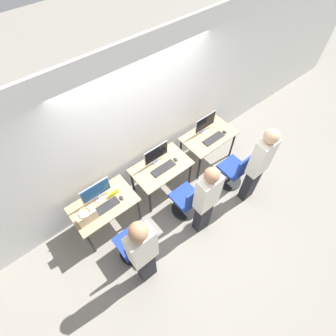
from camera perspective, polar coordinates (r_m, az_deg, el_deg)
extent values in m
plane|color=gray|center=(5.01, 0.92, -6.74)|extent=(20.00, 20.00, 0.00)
cube|color=silver|center=(4.27, -5.45, 9.64)|extent=(12.00, 0.05, 2.80)
cube|color=tan|center=(4.28, -13.93, -7.66)|extent=(1.03, 0.63, 0.02)
cylinder|color=black|center=(4.45, -16.45, -15.45)|extent=(0.04, 0.04, 0.68)
cylinder|color=black|center=(4.54, -6.32, -9.00)|extent=(0.04, 0.04, 0.68)
cylinder|color=black|center=(4.70, -19.61, -10.44)|extent=(0.04, 0.04, 0.68)
cylinder|color=black|center=(4.79, -10.02, -4.52)|extent=(0.04, 0.04, 0.68)
cylinder|color=#B2B2B7|center=(4.33, -14.81, -6.40)|extent=(0.15, 0.15, 0.01)
cylinder|color=#B2B2B7|center=(4.29, -14.95, -6.07)|extent=(0.04, 0.04, 0.09)
cube|color=#B2B2B7|center=(4.14, -15.51, -4.74)|extent=(0.48, 0.01, 0.31)
cube|color=navy|center=(4.14, -15.45, -4.82)|extent=(0.46, 0.01, 0.28)
cube|color=#262628|center=(4.23, -13.44, -8.27)|extent=(0.45, 0.15, 0.02)
ellipsoid|color=#333333|center=(4.25, -10.09, -6.39)|extent=(0.06, 0.09, 0.03)
cylinder|color=black|center=(4.61, -7.40, -17.54)|extent=(0.48, 0.48, 0.03)
cylinder|color=black|center=(4.42, -7.70, -16.65)|extent=(0.04, 0.04, 0.39)
cube|color=navy|center=(4.21, -8.03, -15.63)|extent=(0.44, 0.44, 0.05)
cube|color=navy|center=(3.91, -6.72, -16.56)|extent=(0.40, 0.04, 0.44)
cube|color=#232328|center=(4.11, -4.79, -20.37)|extent=(0.25, 0.16, 0.83)
cube|color=silver|center=(3.38, -5.71, -16.75)|extent=(0.36, 0.20, 0.72)
sphere|color=#9E7051|center=(2.94, -6.48, -13.62)|extent=(0.23, 0.23, 0.23)
cube|color=tan|center=(4.56, -1.51, 0.28)|extent=(1.03, 0.63, 0.02)
cylinder|color=black|center=(4.60, -3.92, -7.39)|extent=(0.04, 0.04, 0.68)
cylinder|color=black|center=(4.91, 4.77, -1.37)|extent=(0.04, 0.04, 0.68)
cylinder|color=black|center=(4.84, -7.72, -3.06)|extent=(0.04, 0.04, 0.68)
cylinder|color=black|center=(5.15, 0.79, 2.40)|extent=(0.04, 0.04, 0.68)
cylinder|color=#B2B2B7|center=(4.60, -2.46, 1.36)|extent=(0.15, 0.15, 0.01)
cylinder|color=#B2B2B7|center=(4.57, -2.48, 1.73)|extent=(0.04, 0.04, 0.09)
cube|color=#B2B2B7|center=(4.43, -2.60, 3.23)|extent=(0.48, 0.01, 0.31)
cube|color=black|center=(4.42, -2.53, 3.17)|extent=(0.46, 0.01, 0.28)
cube|color=#262628|center=(4.51, -1.00, -0.06)|extent=(0.45, 0.15, 0.02)
ellipsoid|color=#333333|center=(4.62, 1.69, 1.88)|extent=(0.06, 0.09, 0.03)
cylinder|color=black|center=(4.90, 3.62, -8.80)|extent=(0.48, 0.48, 0.03)
cylinder|color=black|center=(4.72, 3.76, -7.61)|extent=(0.04, 0.04, 0.39)
cube|color=navy|center=(4.52, 3.90, -6.26)|extent=(0.44, 0.44, 0.05)
cube|color=navy|center=(4.25, 5.90, -6.41)|extent=(0.40, 0.04, 0.44)
cube|color=#232328|center=(4.45, 7.50, -10.23)|extent=(0.25, 0.16, 0.78)
cube|color=silver|center=(3.81, 8.65, -5.39)|extent=(0.36, 0.20, 0.68)
sphere|color=#9E7051|center=(3.44, 9.56, -1.54)|extent=(0.22, 0.22, 0.22)
cube|color=tan|center=(5.09, 8.90, 6.94)|extent=(1.03, 0.63, 0.02)
cylinder|color=black|center=(5.02, 6.76, 0.03)|extent=(0.04, 0.04, 0.68)
cylinder|color=black|center=(5.51, 13.81, 4.96)|extent=(0.04, 0.04, 0.68)
cylinder|color=black|center=(5.25, 2.77, 3.66)|extent=(0.04, 0.04, 0.68)
cylinder|color=black|center=(5.72, 9.90, 8.13)|extent=(0.04, 0.04, 0.68)
cylinder|color=#B2B2B7|center=(5.14, 7.87, 7.95)|extent=(0.15, 0.15, 0.01)
cylinder|color=#B2B2B7|center=(5.11, 7.93, 8.33)|extent=(0.04, 0.04, 0.09)
cube|color=#B2B2B7|center=(4.98, 8.12, 9.84)|extent=(0.48, 0.01, 0.31)
cube|color=black|center=(4.98, 8.19, 9.79)|extent=(0.46, 0.01, 0.28)
cube|color=#262628|center=(5.03, 9.89, 6.33)|extent=(0.45, 0.15, 0.02)
ellipsoid|color=#333333|center=(5.18, 12.25, 7.70)|extent=(0.06, 0.09, 0.03)
cylinder|color=black|center=(5.35, 13.07, -2.66)|extent=(0.48, 0.48, 0.03)
cylinder|color=black|center=(5.18, 13.50, -1.36)|extent=(0.04, 0.04, 0.39)
cube|color=navy|center=(5.00, 13.97, 0.10)|extent=(0.44, 0.44, 0.05)
cube|color=navy|center=(4.76, 16.31, 0.33)|extent=(0.40, 0.04, 0.44)
cube|color=#232328|center=(4.93, 17.39, -3.26)|extent=(0.25, 0.16, 0.81)
cube|color=silver|center=(4.34, 19.80, 2.25)|extent=(0.36, 0.20, 0.71)
sphere|color=tan|center=(4.01, 21.64, 6.42)|extent=(0.23, 0.23, 0.23)
cube|color=tan|center=(4.11, -17.28, -10.03)|extent=(0.30, 0.14, 0.22)
torus|color=tan|center=(4.00, -17.73, -9.19)|extent=(0.18, 0.18, 0.01)
cube|color=yellow|center=(4.29, -11.72, -5.42)|extent=(0.16, 0.03, 0.08)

